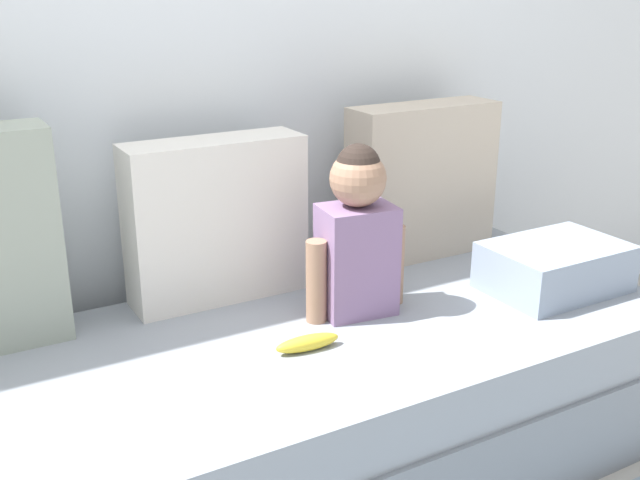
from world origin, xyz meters
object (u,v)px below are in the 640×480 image
(toddler, at_px, (357,233))
(throw_pillow_center, at_px, (216,220))
(throw_pillow_right, at_px, (421,181))
(folded_blanket, at_px, (555,267))
(couch, at_px, (273,414))
(banana, at_px, (307,343))

(toddler, bearing_deg, throw_pillow_center, 134.83)
(throw_pillow_right, distance_m, folded_blanket, 0.51)
(couch, relative_size, throw_pillow_center, 4.59)
(couch, relative_size, throw_pillow_right, 4.63)
(couch, distance_m, throw_pillow_center, 0.56)
(couch, bearing_deg, toddler, 9.91)
(folded_blanket, bearing_deg, toddler, 164.92)
(throw_pillow_right, bearing_deg, folded_blanket, -70.25)
(folded_blanket, bearing_deg, banana, 178.46)
(banana, relative_size, folded_blanket, 0.42)
(throw_pillow_right, bearing_deg, throw_pillow_center, 180.00)
(throw_pillow_center, bearing_deg, toddler, -45.17)
(couch, height_order, toddler, toddler)
(toddler, bearing_deg, throw_pillow_right, 33.76)
(throw_pillow_center, xyz_separation_m, banana, (0.06, -0.43, -0.21))
(throw_pillow_right, xyz_separation_m, folded_blanket, (0.16, -0.45, -0.18))
(couch, relative_size, toddler, 4.90)
(toddler, height_order, folded_blanket, toddler)
(throw_pillow_right, bearing_deg, banana, -147.19)
(throw_pillow_right, xyz_separation_m, banana, (-0.66, -0.43, -0.23))
(throw_pillow_center, bearing_deg, banana, -82.31)
(folded_blanket, bearing_deg, throw_pillow_center, 152.99)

